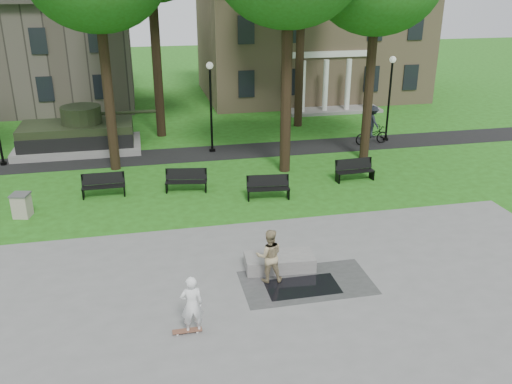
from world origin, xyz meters
TOP-DOWN VIEW (x-y plane):
  - ground at (0.00, 0.00)m, footprint 120.00×120.00m
  - plaza at (0.00, -5.00)m, footprint 22.00×16.00m
  - footpath at (0.00, 12.00)m, footprint 44.00×2.60m
  - building_right at (10.00, 26.00)m, footprint 17.00×12.00m
  - building_left at (-11.00, 26.50)m, footprint 15.00×10.00m
  - lamp_mid at (0.50, 12.30)m, footprint 0.36×0.36m
  - lamp_right at (10.50, 12.30)m, footprint 0.36×0.36m
  - tank_monument at (-6.46, 14.00)m, footprint 7.45×3.40m
  - puddle at (1.30, -1.83)m, footprint 2.20×1.20m
  - concrete_block at (0.90, -0.58)m, footprint 2.26×1.15m
  - skateboard at (-2.33, -3.37)m, footprint 0.78×0.20m
  - skateboarder at (-2.18, -3.34)m, footprint 0.62×0.42m
  - friend_watching at (0.39, -1.25)m, footprint 0.90×0.74m
  - cyclist at (9.40, 11.80)m, footprint 2.03×1.17m
  - park_bench_0 at (-4.89, 7.01)m, footprint 1.80×0.52m
  - park_bench_1 at (-1.40, 6.85)m, footprint 1.85×0.82m
  - park_bench_2 at (1.90, 5.28)m, footprint 1.84×0.70m
  - park_bench_3 at (6.29, 6.57)m, footprint 1.82×0.61m
  - trash_bin at (-7.91, 5.47)m, footprint 0.79×0.79m

SIDE VIEW (x-z plane):
  - ground at x=0.00m, z-range 0.00..0.00m
  - footpath at x=0.00m, z-range 0.00..0.01m
  - plaza at x=0.00m, z-range 0.00..0.02m
  - puddle at x=1.30m, z-range 0.02..0.02m
  - skateboard at x=-2.33m, z-range 0.02..0.09m
  - concrete_block at x=0.90m, z-range 0.02..0.47m
  - trash_bin at x=-7.91m, z-range 0.01..0.97m
  - park_bench_0 at x=-4.89m, z-range 0.02..1.02m
  - park_bench_1 at x=-1.40m, z-range 0.02..1.02m
  - park_bench_2 at x=1.90m, z-range 0.02..1.02m
  - park_bench_3 at x=6.29m, z-range 0.02..1.02m
  - skateboarder at x=-2.18m, z-range 0.02..1.67m
  - tank_monument at x=-6.46m, z-range -0.34..2.06m
  - friend_watching at x=0.39m, z-range 0.02..1.74m
  - cyclist at x=9.40m, z-range -0.20..1.97m
  - lamp_mid at x=0.50m, z-range 0.43..5.16m
  - lamp_right at x=10.50m, z-range 0.43..5.16m
  - building_left at x=-11.00m, z-range 0.00..7.20m
  - building_right at x=10.00m, z-range 0.04..8.64m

